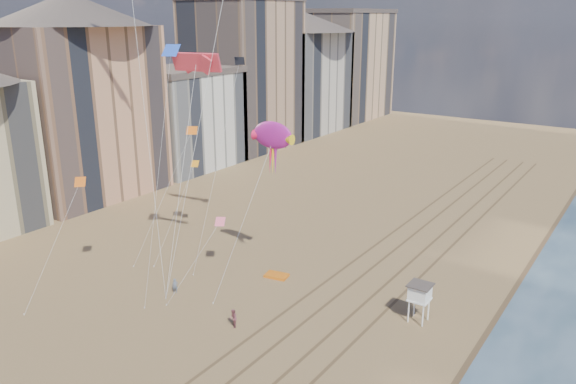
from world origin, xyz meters
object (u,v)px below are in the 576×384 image
object	(u,v)px
grounded_kite	(277,276)
kite_flyer_b	(233,318)
kite_flyer_a	(175,286)
lifeguard_stand	(420,293)
show_kite	(273,136)

from	to	relation	value
grounded_kite	kite_flyer_b	distance (m)	10.30
kite_flyer_a	grounded_kite	bearing A→B (deg)	9.29
lifeguard_stand	show_kite	distance (m)	19.20
show_kite	lifeguard_stand	bearing A→B (deg)	1.92
show_kite	grounded_kite	bearing A→B (deg)	102.21
lifeguard_stand	kite_flyer_b	distance (m)	16.04
lifeguard_stand	kite_flyer_b	size ratio (longest dim) A/B	2.12
grounded_kite	kite_flyer_b	xyz separation A→B (m)	(2.55, -9.95, 0.70)
kite_flyer_a	kite_flyer_b	xyz separation A→B (m)	(8.53, -1.68, 0.09)
kite_flyer_a	kite_flyer_b	size ratio (longest dim) A/B	0.89
lifeguard_stand	kite_flyer_b	xyz separation A→B (m)	(-12.58, -9.77, -1.87)
lifeguard_stand	grounded_kite	size ratio (longest dim) A/B	1.53
kite_flyer_b	show_kite	bearing A→B (deg)	153.56
grounded_kite	show_kite	distance (m)	14.58
kite_flyer_a	show_kite	bearing A→B (deg)	6.24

